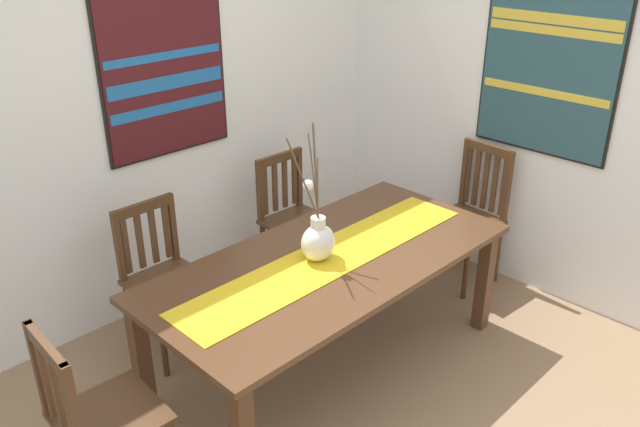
# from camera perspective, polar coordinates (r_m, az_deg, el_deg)

# --- Properties ---
(ground_plane) EXTENTS (6.40, 6.40, 0.03)m
(ground_plane) POSITION_cam_1_polar(r_m,az_deg,el_deg) (3.57, 5.03, -18.02)
(ground_plane) COLOR #8E7051
(wall_back) EXTENTS (6.40, 0.12, 2.70)m
(wall_back) POSITION_cam_1_polar(r_m,az_deg,el_deg) (4.17, -14.36, 9.55)
(wall_back) COLOR white
(wall_back) RESTS_ON ground_plane
(wall_side) EXTENTS (0.12, 6.40, 2.70)m
(wall_side) POSITION_cam_1_polar(r_m,az_deg,el_deg) (4.36, 22.00, 9.16)
(wall_side) COLOR white
(wall_side) RESTS_ON ground_plane
(dining_table) EXTENTS (2.08, 0.98, 0.72)m
(dining_table) POSITION_cam_1_polar(r_m,az_deg,el_deg) (3.53, 0.88, -5.20)
(dining_table) COLOR #51331E
(dining_table) RESTS_ON ground_plane
(table_runner) EXTENTS (1.91, 0.36, 0.01)m
(table_runner) POSITION_cam_1_polar(r_m,az_deg,el_deg) (3.49, 0.89, -3.90)
(table_runner) COLOR gold
(table_runner) RESTS_ON dining_table
(centerpiece_vase) EXTENTS (0.27, 0.20, 0.73)m
(centerpiece_vase) POSITION_cam_1_polar(r_m,az_deg,el_deg) (3.41, -0.20, -2.31)
(centerpiece_vase) COLOR silver
(centerpiece_vase) RESTS_ON dining_table
(chair_0) EXTENTS (0.44, 0.44, 0.95)m
(chair_0) POSITION_cam_1_polar(r_m,az_deg,el_deg) (2.99, -19.18, -16.72)
(chair_0) COLOR #4C301C
(chair_0) RESTS_ON ground_plane
(chair_1) EXTENTS (0.45, 0.45, 0.99)m
(chair_1) POSITION_cam_1_polar(r_m,az_deg,el_deg) (4.61, 13.27, 0.13)
(chair_1) COLOR #4C301C
(chair_1) RESTS_ON ground_plane
(chair_2) EXTENTS (0.43, 0.43, 0.92)m
(chair_2) POSITION_cam_1_polar(r_m,az_deg,el_deg) (4.48, -2.40, -0.29)
(chair_2) COLOR #4C301C
(chair_2) RESTS_ON ground_plane
(chair_3) EXTENTS (0.42, 0.42, 0.92)m
(chair_3) POSITION_cam_1_polar(r_m,az_deg,el_deg) (3.89, -13.77, -5.36)
(chair_3) COLOR #4C301C
(chair_3) RESTS_ON ground_plane
(painting_on_back_wall) EXTENTS (0.86, 0.05, 1.13)m
(painting_on_back_wall) POSITION_cam_1_polar(r_m,az_deg,el_deg) (4.08, -13.72, 12.75)
(painting_on_back_wall) COLOR black
(painting_on_side_wall) EXTENTS (0.05, 0.90, 1.19)m
(painting_on_side_wall) POSITION_cam_1_polar(r_m,az_deg,el_deg) (4.32, 19.71, 12.68)
(painting_on_side_wall) COLOR black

